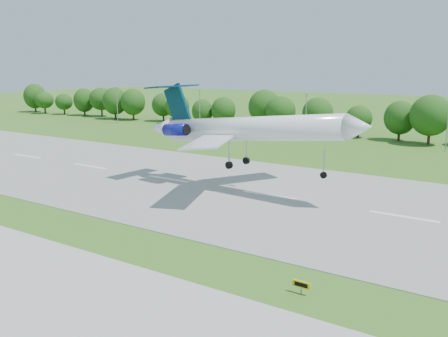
% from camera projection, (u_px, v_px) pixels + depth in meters
% --- Properties ---
extents(ground, '(600.00, 600.00, 0.00)m').
position_uv_depth(ground, '(163.00, 243.00, 55.95)').
color(ground, '#34631A').
rests_on(ground, ground).
extents(runway, '(400.00, 45.00, 0.08)m').
position_uv_depth(runway, '(269.00, 195.00, 76.34)').
color(runway, gray).
rests_on(runway, ground).
extents(taxiway, '(400.00, 23.00, 0.08)m').
position_uv_depth(taxiway, '(21.00, 306.00, 41.26)').
color(taxiway, '#ADADA8').
rests_on(taxiway, ground).
extents(tree_line, '(288.40, 8.40, 10.40)m').
position_uv_depth(tree_line, '(393.00, 118.00, 129.75)').
color(tree_line, '#382314').
rests_on(tree_line, ground).
extents(light_poles, '(175.90, 0.25, 12.19)m').
position_uv_depth(light_poles, '(371.00, 120.00, 122.91)').
color(light_poles, gray).
rests_on(light_poles, ground).
extents(airliner, '(40.68, 29.45, 12.80)m').
position_uv_depth(airliner, '(239.00, 128.00, 77.50)').
color(airliner, white).
rests_on(airliner, ground).
extents(taxi_sign_centre, '(1.69, 0.25, 1.18)m').
position_uv_depth(taxi_sign_centre, '(301.00, 285.00, 43.44)').
color(taxi_sign_centre, gray).
rests_on(taxi_sign_centre, ground).
extents(service_vehicle_a, '(3.66, 1.43, 1.19)m').
position_uv_depth(service_vehicle_a, '(229.00, 134.00, 139.31)').
color(service_vehicle_a, white).
rests_on(service_vehicle_a, ground).
extents(service_vehicle_b, '(3.36, 1.93, 1.08)m').
position_uv_depth(service_vehicle_b, '(200.00, 133.00, 142.23)').
color(service_vehicle_b, silver).
rests_on(service_vehicle_b, ground).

